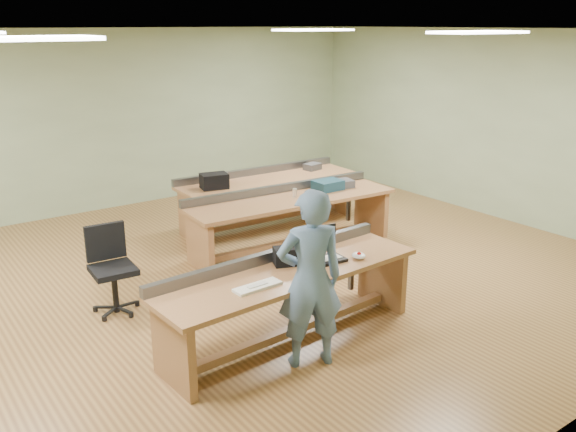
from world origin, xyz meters
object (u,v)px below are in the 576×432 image
object	(u,v)px
task_chair	(113,281)
mug	(308,194)
laptop_base	(330,259)
drinks_can	(295,193)
parts_bin_grey	(339,184)
workbench_front	(289,288)
camera_bag	(287,256)
workbench_back	(267,190)
parts_bin_teal	(328,185)
workbench_mid	(291,210)
person	(310,279)

from	to	relation	value
task_chair	mug	size ratio (longest dim) A/B	8.48
laptop_base	drinks_can	xyz separation A→B (m)	(1.14, 2.14, 0.04)
parts_bin_grey	drinks_can	bearing A→B (deg)	-178.74
parts_bin_grey	workbench_front	bearing A→B (deg)	-139.36
camera_bag	drinks_can	xyz separation A→B (m)	(1.55, 1.97, -0.03)
camera_bag	task_chair	distance (m)	2.05
workbench_back	parts_bin_grey	world-z (taller)	workbench_back
workbench_back	parts_bin_teal	world-z (taller)	parts_bin_teal
laptop_base	parts_bin_teal	distance (m)	2.78
task_chair	parts_bin_teal	distance (m)	3.50
workbench_front	mug	bearing A→B (deg)	45.01
mug	workbench_back	bearing A→B (deg)	83.00
workbench_mid	mug	size ratio (longest dim) A/B	27.07
laptop_base	task_chair	xyz separation A→B (m)	(-1.68, 1.70, -0.41)
person	camera_bag	xyz separation A→B (m)	(0.19, 0.61, -0.01)
parts_bin_teal	drinks_can	bearing A→B (deg)	-178.49
workbench_back	laptop_base	bearing A→B (deg)	-111.21
workbench_mid	camera_bag	distance (m)	2.49
workbench_back	parts_bin_grey	bearing A→B (deg)	-61.05
workbench_back	drinks_can	size ratio (longest dim) A/B	25.22
laptop_base	parts_bin_teal	bearing A→B (deg)	55.06
workbench_front	task_chair	distance (m)	2.05
workbench_mid	workbench_back	size ratio (longest dim) A/B	1.06
drinks_can	laptop_base	bearing A→B (deg)	-118.11
task_chair	camera_bag	bearing A→B (deg)	-46.14
task_chair	laptop_base	bearing A→B (deg)	-41.19
workbench_front	parts_bin_teal	distance (m)	3.09
camera_bag	parts_bin_teal	world-z (taller)	camera_bag
workbench_back	person	bearing A→B (deg)	-116.28
camera_bag	task_chair	size ratio (longest dim) A/B	0.28
workbench_mid	parts_bin_teal	size ratio (longest dim) A/B	7.74
workbench_mid	drinks_can	distance (m)	0.25
workbench_front	drinks_can	xyz separation A→B (m)	(1.63, 2.09, 0.25)
workbench_back	parts_bin_teal	size ratio (longest dim) A/B	7.32
camera_bag	mug	size ratio (longest dim) A/B	2.34
workbench_front	task_chair	world-z (taller)	task_chair
parts_bin_teal	drinks_can	world-z (taller)	parts_bin_teal
parts_bin_grey	person	bearing A→B (deg)	-134.75
workbench_back	person	world-z (taller)	person
workbench_back	laptop_base	xyz separation A→B (m)	(-1.43, -3.26, 0.21)
workbench_front	laptop_base	bearing A→B (deg)	-8.50
laptop_base	drinks_can	bearing A→B (deg)	66.12
parts_bin_teal	mug	world-z (taller)	parts_bin_teal
laptop_base	drinks_can	size ratio (longest dim) A/B	2.53
workbench_back	camera_bag	size ratio (longest dim) A/B	10.94
workbench_back	drinks_can	world-z (taller)	drinks_can
camera_bag	task_chair	xyz separation A→B (m)	(-1.27, 1.53, -0.49)
drinks_can	person	bearing A→B (deg)	-124.04
parts_bin_grey	drinks_can	world-z (taller)	drinks_can
task_chair	workbench_back	bearing A→B (deg)	30.79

